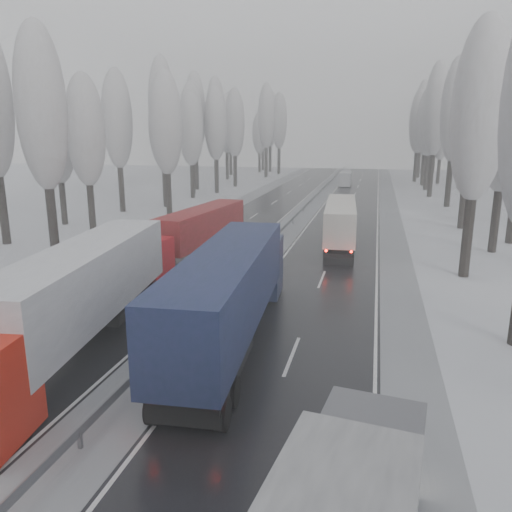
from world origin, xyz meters
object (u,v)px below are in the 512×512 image
at_px(truck_blue_box, 233,287).
at_px(truck_red_white, 74,296).
at_px(truck_cream_box, 340,220).
at_px(box_truck_distant, 346,179).
at_px(truck_red_red, 196,231).

relative_size(truck_blue_box, truck_red_white, 1.00).
bearing_deg(truck_red_white, truck_blue_box, 17.07).
height_order(truck_cream_box, box_truck_distant, truck_cream_box).
distance_m(truck_cream_box, truck_red_white, 26.48).
xyz_separation_m(truck_blue_box, box_truck_distant, (0.63, 71.73, -1.38)).
relative_size(truck_cream_box, truck_red_white, 0.84).
xyz_separation_m(truck_cream_box, box_truck_distant, (-2.67, 49.91, -0.95)).
bearing_deg(truck_cream_box, box_truck_distant, 89.63).
bearing_deg(truck_cream_box, truck_red_red, -148.79).
distance_m(truck_blue_box, truck_cream_box, 22.08).
xyz_separation_m(truck_blue_box, truck_cream_box, (3.30, 21.83, -0.43)).
xyz_separation_m(box_truck_distant, truck_red_white, (-6.92, -74.59, 1.37)).
xyz_separation_m(truck_blue_box, truck_red_red, (-7.13, 14.62, -0.49)).
height_order(truck_blue_box, truck_red_white, truck_blue_box).
bearing_deg(truck_blue_box, truck_red_red, 112.08).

